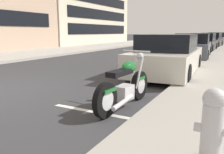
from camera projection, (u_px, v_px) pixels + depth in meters
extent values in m
cube|color=#ADA89E|center=(70.00, 49.00, 19.37)|extent=(120.00, 5.00, 0.14)
cube|color=silver|center=(102.00, 113.00, 4.34)|extent=(0.12, 2.20, 0.01)
cylinder|color=black|center=(139.00, 85.00, 5.21)|extent=(0.65, 0.16, 0.64)
cylinder|color=silver|center=(139.00, 85.00, 5.21)|extent=(0.36, 0.15, 0.35)
cylinder|color=black|center=(105.00, 100.00, 4.07)|extent=(0.65, 0.16, 0.64)
cylinder|color=silver|center=(105.00, 100.00, 4.07)|extent=(0.36, 0.15, 0.35)
cube|color=silver|center=(124.00, 93.00, 4.64)|extent=(0.42, 0.29, 0.30)
cube|color=black|center=(120.00, 73.00, 4.41)|extent=(0.69, 0.27, 0.10)
ellipsoid|color=#196028|center=(129.00, 67.00, 4.70)|extent=(0.50, 0.28, 0.24)
cube|color=#196028|center=(107.00, 90.00, 4.08)|extent=(0.37, 0.21, 0.06)
cube|color=#196028|center=(139.00, 78.00, 5.16)|extent=(0.33, 0.18, 0.06)
cylinder|color=silver|center=(134.00, 72.00, 5.06)|extent=(0.34, 0.07, 0.65)
cylinder|color=silver|center=(139.00, 73.00, 4.99)|extent=(0.34, 0.07, 0.65)
cylinder|color=silver|center=(136.00, 51.00, 4.91)|extent=(0.08, 0.62, 0.04)
sphere|color=silver|center=(140.00, 56.00, 5.10)|extent=(0.15, 0.15, 0.15)
cylinder|color=silver|center=(123.00, 102.00, 4.34)|extent=(0.71, 0.14, 0.16)
cube|color=beige|center=(168.00, 60.00, 8.25)|extent=(4.72, 2.05, 0.71)
cube|color=black|center=(168.00, 42.00, 7.94)|extent=(2.26, 1.80, 0.55)
cylinder|color=black|center=(156.00, 60.00, 10.01)|extent=(0.63, 0.25, 0.62)
cylinder|color=black|center=(197.00, 62.00, 9.29)|extent=(0.63, 0.25, 0.62)
cylinder|color=black|center=(130.00, 70.00, 7.29)|extent=(0.63, 0.25, 0.62)
cylinder|color=black|center=(186.00, 75.00, 6.58)|extent=(0.63, 0.25, 0.62)
cube|color=#4C515B|center=(193.00, 49.00, 13.18)|extent=(4.18, 2.01, 0.73)
cube|color=black|center=(193.00, 38.00, 12.86)|extent=(2.10, 1.75, 0.52)
cylinder|color=black|center=(181.00, 51.00, 14.76)|extent=(0.63, 0.26, 0.62)
cylinder|color=black|center=(209.00, 52.00, 14.09)|extent=(0.63, 0.26, 0.62)
cylinder|color=black|center=(174.00, 55.00, 12.35)|extent=(0.63, 0.26, 0.62)
cylinder|color=black|center=(206.00, 56.00, 11.69)|extent=(0.63, 0.26, 0.62)
cube|color=black|center=(203.00, 45.00, 18.28)|extent=(4.10, 1.88, 0.69)
cube|color=black|center=(203.00, 37.00, 18.03)|extent=(1.94, 1.67, 0.55)
cylinder|color=black|center=(195.00, 46.00, 19.84)|extent=(0.63, 0.24, 0.62)
cylinder|color=black|center=(216.00, 47.00, 19.06)|extent=(0.63, 0.24, 0.62)
cylinder|color=black|center=(189.00, 48.00, 17.56)|extent=(0.63, 0.24, 0.62)
cylinder|color=black|center=(211.00, 49.00, 16.79)|extent=(0.63, 0.24, 0.62)
cube|color=black|center=(211.00, 42.00, 22.80)|extent=(4.13, 1.98, 0.80)
cube|color=black|center=(212.00, 35.00, 22.62)|extent=(2.33, 1.73, 0.45)
cylinder|color=black|center=(205.00, 43.00, 24.36)|extent=(0.63, 0.26, 0.62)
cylinder|color=black|center=(221.00, 44.00, 23.55)|extent=(0.63, 0.26, 0.62)
cylinder|color=black|center=(200.00, 45.00, 22.13)|extent=(0.63, 0.26, 0.62)
cylinder|color=black|center=(218.00, 45.00, 21.33)|extent=(0.63, 0.26, 0.62)
cube|color=silver|center=(216.00, 40.00, 27.61)|extent=(4.27, 2.09, 0.72)
cube|color=black|center=(216.00, 35.00, 27.53)|extent=(2.34, 1.82, 0.56)
cylinder|color=black|center=(208.00, 41.00, 29.22)|extent=(0.63, 0.26, 0.62)
cylinder|color=black|center=(223.00, 42.00, 28.55)|extent=(0.63, 0.26, 0.62)
cylinder|color=black|center=(208.00, 42.00, 26.76)|extent=(0.63, 0.26, 0.62)
cylinder|color=black|center=(223.00, 43.00, 26.09)|extent=(0.63, 0.26, 0.62)
cylinder|color=#B7B7BC|center=(212.00, 132.00, 2.48)|extent=(0.22, 0.22, 0.62)
sphere|color=#B7B7BC|center=(214.00, 99.00, 2.41)|extent=(0.24, 0.24, 0.24)
cylinder|color=#B7B7BC|center=(198.00, 127.00, 2.54)|extent=(0.10, 0.08, 0.10)
cube|color=beige|center=(70.00, 11.00, 29.58)|extent=(15.15, 9.11, 8.18)
cube|color=black|center=(101.00, 29.00, 27.92)|extent=(12.72, 0.06, 1.10)
cube|color=black|center=(101.00, 15.00, 27.59)|extent=(12.72, 0.06, 1.10)
cube|color=black|center=(101.00, 0.00, 27.27)|extent=(12.72, 0.06, 1.10)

